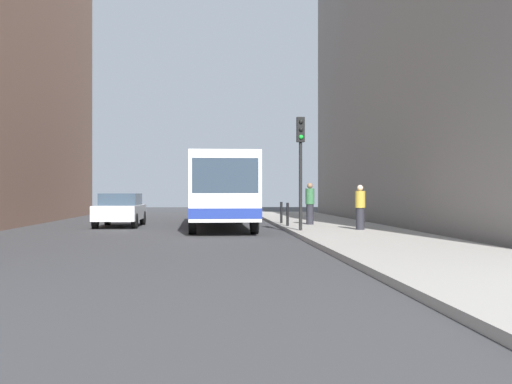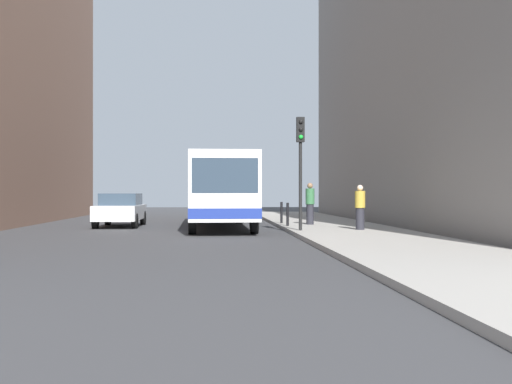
{
  "view_description": "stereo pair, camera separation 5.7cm",
  "coord_description": "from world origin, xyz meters",
  "views": [
    {
      "loc": [
        0.32,
        -23.01,
        1.51
      ],
      "look_at": [
        2.1,
        1.0,
        1.54
      ],
      "focal_mm": 42.37,
      "sensor_mm": 36.0,
      "label": 1
    },
    {
      "loc": [
        0.37,
        -23.01,
        1.51
      ],
      "look_at": [
        2.1,
        1.0,
        1.54
      ],
      "focal_mm": 42.37,
      "sensor_mm": 36.0,
      "label": 2
    }
  ],
  "objects": [
    {
      "name": "bollard_mid",
      "position": [
        3.45,
        3.81,
        0.62
      ],
      "size": [
        0.11,
        0.11,
        0.95
      ],
      "primitive_type": "cylinder",
      "color": "black",
      "rests_on": "sidewalk"
    },
    {
      "name": "bus",
      "position": [
        0.7,
        3.1,
        1.73
      ],
      "size": [
        2.7,
        11.06,
        3.0
      ],
      "rotation": [
        0.0,
        0.0,
        3.16
      ],
      "color": "white",
      "rests_on": "ground"
    },
    {
      "name": "pedestrian_near_signal",
      "position": [
        5.8,
        -1.12,
        0.97
      ],
      "size": [
        0.38,
        0.38,
        1.65
      ],
      "rotation": [
        0.0,
        0.0,
        1.15
      ],
      "color": "#26262D",
      "rests_on": "sidewalk"
    },
    {
      "name": "traffic_light",
      "position": [
        3.55,
        -1.35,
        3.01
      ],
      "size": [
        0.28,
        0.33,
        4.1
      ],
      "color": "black",
      "rests_on": "sidewalk"
    },
    {
      "name": "pedestrian_mid_sidewalk",
      "position": [
        4.55,
        2.63,
        1.04
      ],
      "size": [
        0.38,
        0.38,
        1.78
      ],
      "rotation": [
        0.0,
        0.0,
        0.67
      ],
      "color": "#26262D",
      "rests_on": "sidewalk"
    },
    {
      "name": "bollard_near",
      "position": [
        3.45,
        1.61,
        0.62
      ],
      "size": [
        0.11,
        0.11,
        0.95
      ],
      "primitive_type": "cylinder",
      "color": "black",
      "rests_on": "sidewalk"
    },
    {
      "name": "building_right",
      "position": [
        11.5,
        4.0,
        8.61
      ],
      "size": [
        7.0,
        32.0,
        17.22
      ],
      "primitive_type": "cube",
      "color": "gray",
      "rests_on": "ground"
    },
    {
      "name": "car_beside_bus",
      "position": [
        -3.72,
        4.26,
        0.78
      ],
      "size": [
        1.87,
        4.4,
        1.48
      ],
      "rotation": [
        0.0,
        0.0,
        3.14
      ],
      "color": "silver",
      "rests_on": "ground"
    },
    {
      "name": "car_behind_bus",
      "position": [
        0.83,
        12.77,
        0.78
      ],
      "size": [
        1.96,
        4.45,
        1.48
      ],
      "rotation": [
        0.0,
        0.0,
        3.17
      ],
      "color": "#A5A8AD",
      "rests_on": "ground"
    },
    {
      "name": "sidewalk",
      "position": [
        5.4,
        0.0,
        0.07
      ],
      "size": [
        4.4,
        40.0,
        0.15
      ],
      "primitive_type": "cube",
      "color": "#9E9991",
      "rests_on": "ground"
    },
    {
      "name": "ground_plane",
      "position": [
        0.0,
        0.0,
        0.0
      ],
      "size": [
        80.0,
        80.0,
        0.0
      ],
      "primitive_type": "plane",
      "color": "#38383A"
    }
  ]
}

